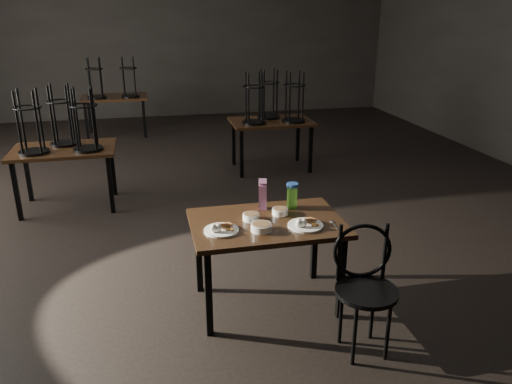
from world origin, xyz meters
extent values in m
plane|color=black|center=(0.00, 0.00, 0.00)|extent=(12.00, 12.00, 0.00)
cube|color=black|center=(0.00, 6.00, 1.60)|extent=(10.00, 0.04, 3.20)
cube|color=black|center=(0.31, -1.96, 0.73)|extent=(1.20, 0.80, 0.04)
cube|color=black|center=(-0.21, -2.28, 0.35)|extent=(0.05, 0.05, 0.71)
cube|color=black|center=(0.83, -2.28, 0.35)|extent=(0.05, 0.05, 0.71)
cube|color=black|center=(-0.21, -1.64, 0.35)|extent=(0.05, 0.05, 0.71)
cube|color=black|center=(0.83, -1.64, 0.35)|extent=(0.05, 0.05, 0.71)
cylinder|color=white|center=(-0.07, -2.07, 0.76)|extent=(0.26, 0.26, 0.02)
cube|color=#A16739|center=(-0.07, -2.03, 0.81)|extent=(0.10, 0.09, 0.04)
cube|color=#A16739|center=(-0.04, -2.03, 0.81)|extent=(0.11, 0.11, 0.03)
ellipsoid|color=white|center=(-0.14, -2.10, 0.80)|extent=(0.05, 0.05, 0.06)
ellipsoid|color=white|center=(-0.10, -2.10, 0.80)|extent=(0.05, 0.05, 0.06)
cylinder|color=white|center=(0.57, -2.12, 0.76)|extent=(0.28, 0.28, 0.02)
cube|color=#A16739|center=(0.58, -2.08, 0.82)|extent=(0.10, 0.10, 0.05)
cube|color=#A16739|center=(0.61, -2.08, 0.82)|extent=(0.11, 0.12, 0.03)
ellipsoid|color=white|center=(0.51, -2.16, 0.80)|extent=(0.05, 0.05, 0.07)
ellipsoid|color=white|center=(0.55, -2.16, 0.80)|extent=(0.05, 0.05, 0.07)
cylinder|color=white|center=(0.19, -1.91, 0.78)|extent=(0.13, 0.13, 0.05)
cylinder|color=brown|center=(0.19, -1.91, 0.79)|extent=(0.11, 0.11, 0.01)
cylinder|color=white|center=(0.45, -1.85, 0.78)|extent=(0.13, 0.13, 0.05)
cylinder|color=brown|center=(0.45, -1.85, 0.79)|extent=(0.11, 0.11, 0.01)
cylinder|color=white|center=(0.22, -2.13, 0.78)|extent=(0.16, 0.16, 0.06)
cylinder|color=brown|center=(0.22, -2.13, 0.80)|extent=(0.14, 0.14, 0.01)
cube|color=#991B77|center=(0.33, -1.70, 0.86)|extent=(0.08, 0.08, 0.21)
cube|color=#991B77|center=(0.33, -1.70, 0.98)|extent=(0.08, 0.08, 0.07)
cylinder|color=#63C53A|center=(0.58, -1.73, 0.84)|extent=(0.11, 0.11, 0.19)
cylinder|color=navy|center=(0.58, -1.73, 0.95)|extent=(0.13, 0.13, 0.03)
ellipsoid|color=silver|center=(0.80, -2.09, 0.75)|extent=(0.04, 0.05, 0.01)
cube|color=silver|center=(0.80, -2.18, 0.75)|extent=(0.02, 0.12, 0.00)
cylinder|color=black|center=(0.83, -2.71, 0.49)|extent=(0.44, 0.44, 0.03)
torus|color=black|center=(0.87, -2.53, 0.71)|extent=(0.42, 0.10, 0.42)
cylinder|color=black|center=(0.96, -2.59, 0.25)|extent=(0.03, 0.03, 0.49)
cylinder|color=black|center=(0.71, -2.59, 0.25)|extent=(0.03, 0.03, 0.49)
cylinder|color=black|center=(0.71, -2.84, 0.25)|extent=(0.03, 0.03, 0.49)
cylinder|color=black|center=(0.96, -2.84, 0.25)|extent=(0.03, 0.03, 0.49)
cube|color=black|center=(-1.55, 0.67, 0.73)|extent=(1.20, 0.80, 0.04)
cube|color=black|center=(-2.07, 0.35, 0.35)|extent=(0.05, 0.05, 0.71)
cube|color=black|center=(-1.03, 0.35, 0.35)|extent=(0.05, 0.05, 0.71)
cube|color=black|center=(-2.07, 0.99, 0.35)|extent=(0.05, 0.05, 0.71)
cube|color=black|center=(-1.03, 0.99, 0.35)|extent=(0.05, 0.05, 0.71)
cylinder|color=black|center=(-1.85, 0.52, 0.77)|extent=(0.34, 0.34, 0.03)
torus|color=black|center=(-1.85, 0.52, 1.27)|extent=(0.32, 0.32, 0.02)
cylinder|color=black|center=(-1.75, 0.62, 1.13)|extent=(0.03, 0.03, 0.70)
cylinder|color=black|center=(-1.95, 0.62, 1.13)|extent=(0.03, 0.03, 0.70)
cylinder|color=black|center=(-1.95, 0.42, 1.13)|extent=(0.03, 0.03, 0.70)
cylinder|color=black|center=(-1.75, 0.42, 1.13)|extent=(0.03, 0.03, 0.70)
cylinder|color=black|center=(-1.25, 0.52, 0.77)|extent=(0.34, 0.34, 0.03)
torus|color=black|center=(-1.25, 0.52, 1.27)|extent=(0.32, 0.32, 0.02)
cylinder|color=black|center=(-1.15, 0.62, 1.13)|extent=(0.03, 0.03, 0.70)
cylinder|color=black|center=(-1.35, 0.62, 1.13)|extent=(0.03, 0.03, 0.70)
cylinder|color=black|center=(-1.35, 0.42, 1.13)|extent=(0.03, 0.03, 0.70)
cylinder|color=black|center=(-1.15, 0.42, 1.13)|extent=(0.03, 0.03, 0.70)
cylinder|color=black|center=(-1.55, 0.85, 0.77)|extent=(0.34, 0.34, 0.03)
torus|color=black|center=(-1.55, 0.85, 1.27)|extent=(0.32, 0.32, 0.02)
cylinder|color=black|center=(-1.45, 0.95, 1.13)|extent=(0.03, 0.03, 0.70)
cylinder|color=black|center=(-1.65, 0.95, 1.13)|extent=(0.03, 0.03, 0.70)
cylinder|color=black|center=(-1.65, 0.75, 1.13)|extent=(0.03, 0.03, 0.70)
cylinder|color=black|center=(-1.45, 0.75, 1.13)|extent=(0.03, 0.03, 0.70)
cube|color=black|center=(1.26, 1.64, 0.73)|extent=(1.20, 0.80, 0.04)
cube|color=black|center=(0.74, 1.32, 0.35)|extent=(0.05, 0.05, 0.71)
cube|color=black|center=(1.78, 1.32, 0.35)|extent=(0.05, 0.05, 0.71)
cube|color=black|center=(0.74, 1.96, 0.35)|extent=(0.05, 0.05, 0.71)
cube|color=black|center=(1.78, 1.96, 0.35)|extent=(0.05, 0.05, 0.71)
cylinder|color=black|center=(0.96, 1.49, 0.77)|extent=(0.34, 0.34, 0.03)
torus|color=black|center=(0.96, 1.49, 1.27)|extent=(0.32, 0.32, 0.02)
cylinder|color=black|center=(1.06, 1.58, 1.13)|extent=(0.03, 0.03, 0.70)
cylinder|color=black|center=(0.86, 1.58, 1.13)|extent=(0.03, 0.03, 0.70)
cylinder|color=black|center=(0.86, 1.39, 1.13)|extent=(0.03, 0.03, 0.70)
cylinder|color=black|center=(1.06, 1.39, 1.13)|extent=(0.03, 0.03, 0.70)
cylinder|color=black|center=(1.56, 1.49, 0.77)|extent=(0.34, 0.34, 0.03)
torus|color=black|center=(1.56, 1.49, 1.27)|extent=(0.32, 0.32, 0.02)
cylinder|color=black|center=(1.66, 1.58, 1.13)|extent=(0.03, 0.03, 0.70)
cylinder|color=black|center=(1.46, 1.58, 1.13)|extent=(0.03, 0.03, 0.70)
cylinder|color=black|center=(1.46, 1.39, 1.13)|extent=(0.03, 0.03, 0.70)
cylinder|color=black|center=(1.66, 1.39, 1.13)|extent=(0.03, 0.03, 0.70)
cylinder|color=black|center=(1.26, 1.82, 0.77)|extent=(0.34, 0.34, 0.03)
torus|color=black|center=(1.26, 1.82, 1.27)|extent=(0.32, 0.32, 0.02)
cylinder|color=black|center=(1.36, 1.91, 1.13)|extent=(0.03, 0.03, 0.70)
cylinder|color=black|center=(1.16, 1.91, 1.13)|extent=(0.03, 0.03, 0.70)
cylinder|color=black|center=(1.16, 1.72, 1.13)|extent=(0.03, 0.03, 0.70)
cylinder|color=black|center=(1.36, 1.72, 1.13)|extent=(0.03, 0.03, 0.70)
cube|color=black|center=(-1.11, 4.36, 0.73)|extent=(1.20, 0.80, 0.04)
cube|color=black|center=(-1.63, 4.04, 0.35)|extent=(0.05, 0.05, 0.71)
cube|color=black|center=(-0.59, 4.04, 0.35)|extent=(0.05, 0.05, 0.71)
cube|color=black|center=(-1.63, 4.68, 0.35)|extent=(0.05, 0.05, 0.71)
cube|color=black|center=(-0.59, 4.68, 0.35)|extent=(0.05, 0.05, 0.71)
cylinder|color=black|center=(-1.41, 4.21, 0.77)|extent=(0.34, 0.34, 0.03)
torus|color=black|center=(-1.41, 4.21, 1.27)|extent=(0.32, 0.32, 0.02)
cylinder|color=black|center=(-1.31, 4.31, 1.13)|extent=(0.03, 0.03, 0.70)
cylinder|color=black|center=(-1.51, 4.31, 1.13)|extent=(0.03, 0.03, 0.70)
cylinder|color=black|center=(-1.51, 4.11, 1.13)|extent=(0.03, 0.03, 0.70)
cylinder|color=black|center=(-1.31, 4.11, 1.13)|extent=(0.03, 0.03, 0.70)
cylinder|color=black|center=(-0.81, 4.21, 0.77)|extent=(0.34, 0.34, 0.03)
torus|color=black|center=(-0.81, 4.21, 1.27)|extent=(0.32, 0.32, 0.02)
cylinder|color=black|center=(-0.71, 4.31, 1.13)|extent=(0.03, 0.03, 0.70)
cylinder|color=black|center=(-0.91, 4.31, 1.13)|extent=(0.03, 0.03, 0.70)
cylinder|color=black|center=(-0.91, 4.11, 1.13)|extent=(0.03, 0.03, 0.70)
cylinder|color=black|center=(-0.71, 4.11, 1.13)|extent=(0.03, 0.03, 0.70)
camera|label=1|loc=(-0.57, -5.46, 2.34)|focal=35.00mm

